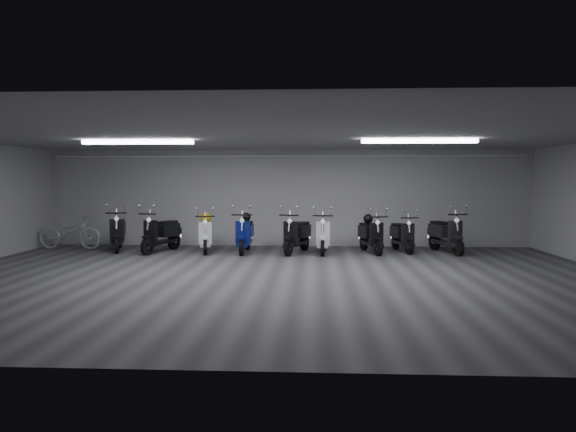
{
  "coord_description": "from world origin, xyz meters",
  "views": [
    {
      "loc": [
        0.8,
        -10.07,
        1.92
      ],
      "look_at": [
        0.17,
        2.5,
        1.05
      ],
      "focal_mm": 32.34,
      "sensor_mm": 36.0,
      "label": 1
    }
  ],
  "objects_px": {
    "scooter_0": "(118,227)",
    "scooter_2": "(205,229)",
    "bicycle": "(70,228)",
    "scooter_1": "(161,228)",
    "helmet_2": "(246,217)",
    "helmet_1": "(368,219)",
    "scooter_7": "(371,230)",
    "helmet_0": "(206,218)",
    "scooter_4": "(245,228)",
    "scooter_8": "(403,230)",
    "scooter_6": "(324,229)",
    "scooter_5": "(297,229)",
    "scooter_9": "(446,228)"
  },
  "relations": [
    {
      "from": "scooter_0",
      "to": "scooter_8",
      "type": "height_order",
      "value": "scooter_0"
    },
    {
      "from": "scooter_4",
      "to": "helmet_1",
      "type": "bearing_deg",
      "value": 5.6
    },
    {
      "from": "scooter_4",
      "to": "scooter_9",
      "type": "bearing_deg",
      "value": 2.35
    },
    {
      "from": "scooter_7",
      "to": "helmet_2",
      "type": "bearing_deg",
      "value": 163.51
    },
    {
      "from": "scooter_7",
      "to": "helmet_0",
      "type": "bearing_deg",
      "value": 163.86
    },
    {
      "from": "scooter_1",
      "to": "bicycle",
      "type": "relative_size",
      "value": 0.96
    },
    {
      "from": "scooter_0",
      "to": "scooter_6",
      "type": "relative_size",
      "value": 1.03
    },
    {
      "from": "scooter_0",
      "to": "scooter_2",
      "type": "bearing_deg",
      "value": -21.65
    },
    {
      "from": "scooter_4",
      "to": "scooter_5",
      "type": "height_order",
      "value": "scooter_4"
    },
    {
      "from": "scooter_9",
      "to": "scooter_8",
      "type": "bearing_deg",
      "value": 156.31
    },
    {
      "from": "scooter_2",
      "to": "helmet_2",
      "type": "distance_m",
      "value": 1.12
    },
    {
      "from": "scooter_5",
      "to": "helmet_1",
      "type": "distance_m",
      "value": 1.94
    },
    {
      "from": "bicycle",
      "to": "scooter_8",
      "type": "bearing_deg",
      "value": -83.88
    },
    {
      "from": "scooter_0",
      "to": "helmet_0",
      "type": "bearing_deg",
      "value": -16.34
    },
    {
      "from": "scooter_4",
      "to": "scooter_7",
      "type": "relative_size",
      "value": 1.05
    },
    {
      "from": "scooter_4",
      "to": "scooter_8",
      "type": "height_order",
      "value": "scooter_4"
    },
    {
      "from": "scooter_7",
      "to": "helmet_0",
      "type": "xyz_separation_m",
      "value": [
        -4.43,
        0.18,
        0.29
      ]
    },
    {
      "from": "scooter_9",
      "to": "scooter_6",
      "type": "bearing_deg",
      "value": 167.62
    },
    {
      "from": "scooter_5",
      "to": "scooter_7",
      "type": "bearing_deg",
      "value": 23.61
    },
    {
      "from": "scooter_0",
      "to": "scooter_1",
      "type": "bearing_deg",
      "value": -28.53
    },
    {
      "from": "scooter_4",
      "to": "helmet_2",
      "type": "distance_m",
      "value": 0.37
    },
    {
      "from": "scooter_4",
      "to": "scooter_7",
      "type": "bearing_deg",
      "value": 1.68
    },
    {
      "from": "scooter_2",
      "to": "scooter_0",
      "type": "bearing_deg",
      "value": 164.85
    },
    {
      "from": "scooter_1",
      "to": "helmet_1",
      "type": "distance_m",
      "value": 5.54
    },
    {
      "from": "scooter_4",
      "to": "scooter_8",
      "type": "xyz_separation_m",
      "value": [
        4.2,
        0.34,
        -0.06
      ]
    },
    {
      "from": "scooter_0",
      "to": "bicycle",
      "type": "height_order",
      "value": "scooter_0"
    },
    {
      "from": "scooter_1",
      "to": "helmet_0",
      "type": "xyz_separation_m",
      "value": [
        1.14,
        0.29,
        0.25
      ]
    },
    {
      "from": "scooter_0",
      "to": "helmet_2",
      "type": "relative_size",
      "value": 7.03
    },
    {
      "from": "scooter_1",
      "to": "scooter_7",
      "type": "bearing_deg",
      "value": 20.55
    },
    {
      "from": "scooter_0",
      "to": "scooter_7",
      "type": "bearing_deg",
      "value": -18.49
    },
    {
      "from": "bicycle",
      "to": "helmet_0",
      "type": "xyz_separation_m",
      "value": [
        3.85,
        -0.18,
        0.31
      ]
    },
    {
      "from": "scooter_1",
      "to": "scooter_8",
      "type": "bearing_deg",
      "value": 22.7
    },
    {
      "from": "bicycle",
      "to": "scooter_4",
      "type": "bearing_deg",
      "value": -88.38
    },
    {
      "from": "bicycle",
      "to": "helmet_2",
      "type": "height_order",
      "value": "bicycle"
    },
    {
      "from": "scooter_5",
      "to": "scooter_9",
      "type": "xyz_separation_m",
      "value": [
        3.93,
        0.25,
        0.01
      ]
    },
    {
      "from": "scooter_6",
      "to": "helmet_1",
      "type": "relative_size",
      "value": 6.73
    },
    {
      "from": "scooter_9",
      "to": "bicycle",
      "type": "relative_size",
      "value": 0.95
    },
    {
      "from": "bicycle",
      "to": "scooter_6",
      "type": "bearing_deg",
      "value": -86.98
    },
    {
      "from": "helmet_2",
      "to": "scooter_9",
      "type": "bearing_deg",
      "value": -0.48
    },
    {
      "from": "bicycle",
      "to": "helmet_2",
      "type": "xyz_separation_m",
      "value": [
        4.96,
        -0.2,
        0.33
      ]
    },
    {
      "from": "scooter_7",
      "to": "scooter_9",
      "type": "xyz_separation_m",
      "value": [
        1.98,
        0.11,
        0.04
      ]
    },
    {
      "from": "scooter_0",
      "to": "scooter_7",
      "type": "relative_size",
      "value": 1.07
    },
    {
      "from": "bicycle",
      "to": "scooter_1",
      "type": "bearing_deg",
      "value": -93.06
    },
    {
      "from": "helmet_0",
      "to": "helmet_2",
      "type": "xyz_separation_m",
      "value": [
        1.1,
        -0.02,
        0.02
      ]
    },
    {
      "from": "scooter_5",
      "to": "helmet_2",
      "type": "bearing_deg",
      "value": -172.61
    },
    {
      "from": "scooter_0",
      "to": "scooter_5",
      "type": "relative_size",
      "value": 1.02
    },
    {
      "from": "scooter_4",
      "to": "bicycle",
      "type": "height_order",
      "value": "scooter_4"
    },
    {
      "from": "scooter_5",
      "to": "scooter_8",
      "type": "relative_size",
      "value": 1.09
    },
    {
      "from": "scooter_5",
      "to": "helmet_0",
      "type": "height_order",
      "value": "scooter_5"
    },
    {
      "from": "scooter_7",
      "to": "helmet_2",
      "type": "height_order",
      "value": "scooter_7"
    }
  ]
}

